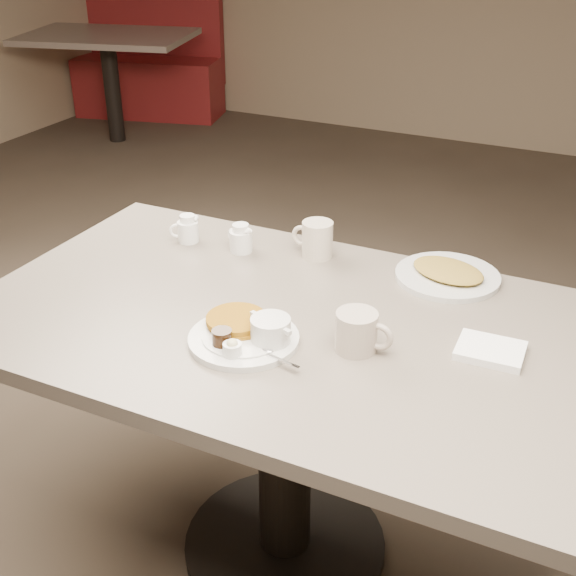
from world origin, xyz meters
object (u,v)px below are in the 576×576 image
at_px(diner_table, 284,377).
at_px(main_plate, 248,333).
at_px(coffee_mug_far, 316,239).
at_px(booth_back_left, 146,64).
at_px(creamer_right, 241,239).
at_px(coffee_mug_near, 358,331).
at_px(hash_plate, 448,274).
at_px(creamer_left, 188,229).

bearing_deg(diner_table, main_plate, -102.12).
bearing_deg(coffee_mug_far, booth_back_left, 131.64).
bearing_deg(diner_table, booth_back_left, 129.48).
distance_m(diner_table, creamer_right, 0.44).
xyz_separation_m(coffee_mug_near, hash_plate, (0.09, 0.41, -0.03)).
distance_m(main_plate, coffee_mug_far, 0.47).
bearing_deg(hash_plate, main_plate, -123.15).
bearing_deg(creamer_left, hash_plate, 7.18).
bearing_deg(booth_back_left, creamer_right, -50.94).
distance_m(coffee_mug_far, booth_back_left, 4.36).
bearing_deg(creamer_left, booth_back_left, 127.20).
relative_size(creamer_left, hash_plate, 0.24).
relative_size(main_plate, hash_plate, 0.94).
bearing_deg(hash_plate, booth_back_left, 135.19).
bearing_deg(coffee_mug_far, diner_table, -78.57).
distance_m(diner_table, main_plate, 0.23).
height_order(coffee_mug_near, hash_plate, coffee_mug_near).
bearing_deg(main_plate, coffee_mug_near, 18.15).
xyz_separation_m(diner_table, booth_back_left, (-2.96, 3.59, -0.17)).
height_order(diner_table, booth_back_left, booth_back_left).
distance_m(hash_plate, booth_back_left, 4.59).
bearing_deg(coffee_mug_far, creamer_left, -169.10).
relative_size(creamer_left, booth_back_left, 0.05).
bearing_deg(main_plate, creamer_right, 120.74).
relative_size(diner_table, creamer_left, 18.11).
bearing_deg(creamer_right, booth_back_left, 129.06).
xyz_separation_m(creamer_left, hash_plate, (0.73, 0.09, -0.02)).
distance_m(main_plate, hash_plate, 0.59).
relative_size(coffee_mug_near, creamer_right, 1.45).
bearing_deg(coffee_mug_near, coffee_mug_far, 124.67).
bearing_deg(creamer_right, coffee_mug_far, 17.03).
xyz_separation_m(main_plate, creamer_left, (-0.41, 0.40, 0.01)).
xyz_separation_m(creamer_left, creamer_right, (0.17, 0.01, -0.00)).
distance_m(creamer_left, booth_back_left, 4.18).
bearing_deg(main_plate, creamer_left, 135.75).
distance_m(diner_table, coffee_mug_near, 0.30).
relative_size(coffee_mug_far, creamer_left, 1.48).
bearing_deg(main_plate, hash_plate, 56.85).
height_order(diner_table, coffee_mug_near, coffee_mug_near).
relative_size(coffee_mug_near, creamer_left, 1.58).
relative_size(creamer_right, booth_back_left, 0.06).
height_order(main_plate, coffee_mug_far, coffee_mug_far).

